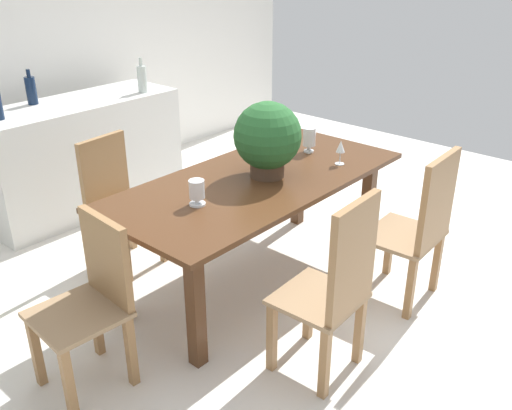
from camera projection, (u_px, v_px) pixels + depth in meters
ground_plane at (259, 279)px, 3.91m from camera, size 7.04×7.04×0.00m
back_wall at (35, 46)px, 4.91m from camera, size 6.40×0.10×2.60m
dining_table at (258, 192)px, 3.64m from camera, size 2.05×0.95×0.75m
chair_far_left at (115, 196)px, 3.92m from camera, size 0.46×0.44×0.93m
chair_head_end at (92, 296)px, 2.83m from camera, size 0.45×0.45×0.91m
chair_near_left at (336, 284)px, 2.82m from camera, size 0.44×0.42×1.04m
chair_near_right at (420, 223)px, 3.45m from camera, size 0.49×0.43×1.01m
flower_centerpiece at (267, 138)px, 3.52m from camera, size 0.43×0.43×0.49m
crystal_vase_left at (197, 191)px, 3.19m from camera, size 0.09×0.09×0.15m
crystal_vase_center_near at (309, 138)px, 4.00m from camera, size 0.09×0.09×0.18m
crystal_vase_right at (267, 138)px, 4.02m from camera, size 0.10×0.10×0.17m
wine_glass at (341, 148)px, 3.77m from camera, size 0.06×0.06×0.17m
kitchen_counter at (82, 155)px, 4.82m from camera, size 1.70×0.62×0.93m
wine_bottle_green at (31, 90)px, 4.50m from camera, size 0.08×0.08×0.28m
wine_bottle_amber at (142, 79)px, 4.85m from camera, size 0.08×0.08×0.30m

